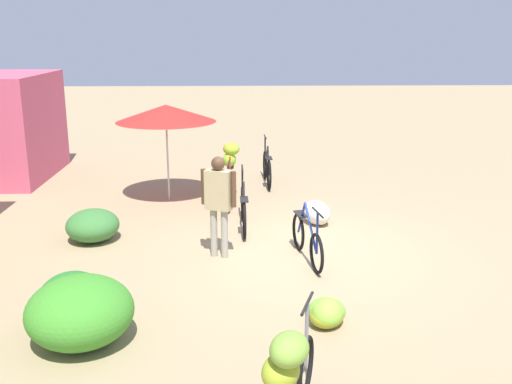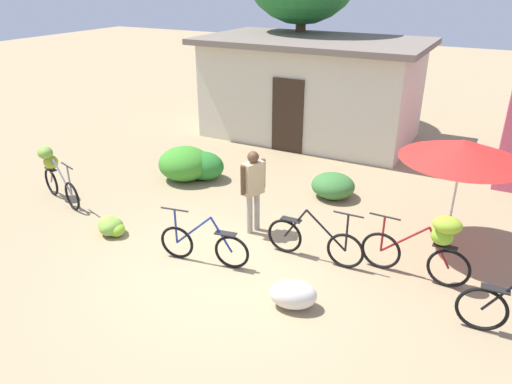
{
  "view_description": "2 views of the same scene",
  "coord_description": "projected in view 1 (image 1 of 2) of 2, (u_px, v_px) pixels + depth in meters",
  "views": [
    {
      "loc": [
        -9.04,
        1.0,
        3.47
      ],
      "look_at": [
        0.72,
        0.7,
        0.81
      ],
      "focal_mm": 41.81,
      "sensor_mm": 36.0,
      "label": 1
    },
    {
      "loc": [
        3.63,
        -5.75,
        4.49
      ],
      "look_at": [
        0.14,
        0.82,
        1.09
      ],
      "focal_mm": 33.5,
      "sensor_mm": 36.0,
      "label": 2
    }
  ],
  "objects": [
    {
      "name": "bicycle_by_shop",
      "position": [
        230.0,
        167.0,
        12.36
      ],
      "size": [
        1.73,
        0.4,
        1.2
      ],
      "color": "black",
      "rests_on": "ground"
    },
    {
      "name": "bicycle_near_pile",
      "position": [
        307.0,
        240.0,
        9.2
      ],
      "size": [
        1.6,
        0.33,
        0.95
      ],
      "color": "black",
      "rests_on": "ground"
    },
    {
      "name": "bicycle_rightmost",
      "position": [
        267.0,
        169.0,
        13.81
      ],
      "size": [
        1.74,
        0.16,
        1.04
      ],
      "color": "black",
      "rests_on": "ground"
    },
    {
      "name": "hedge_bush_front_left",
      "position": [
        80.0,
        312.0,
        6.74
      ],
      "size": [
        1.23,
        1.22,
        0.78
      ],
      "primitive_type": "ellipsoid",
      "color": "#3C8B28",
      "rests_on": "ground"
    },
    {
      "name": "banana_pile_on_ground",
      "position": [
        327.0,
        313.0,
        7.23
      ],
      "size": [
        0.71,
        0.6,
        0.36
      ],
      "color": "#89C13D",
      "rests_on": "ground"
    },
    {
      "name": "ground_plane",
      "position": [
        301.0,
        252.0,
        9.66
      ],
      "size": [
        60.0,
        60.0,
        0.0
      ],
      "primitive_type": "plane",
      "color": "#9B8561"
    },
    {
      "name": "market_umbrella",
      "position": [
        166.0,
        113.0,
        12.16
      ],
      "size": [
        2.05,
        2.05,
        2.01
      ],
      "color": "beige",
      "rests_on": "ground"
    },
    {
      "name": "hedge_bush_mid",
      "position": [
        93.0,
        225.0,
        10.11
      ],
      "size": [
        0.95,
        0.89,
        0.54
      ],
      "primitive_type": "ellipsoid",
      "color": "#387334",
      "rests_on": "ground"
    },
    {
      "name": "produce_sack",
      "position": [
        317.0,
        212.0,
        10.99
      ],
      "size": [
        0.8,
        0.64,
        0.44
      ],
      "primitive_type": "ellipsoid",
      "rotation": [
        0.0,
        0.0,
        0.32
      ],
      "color": "silver",
      "rests_on": "ground"
    },
    {
      "name": "person_vendor",
      "position": [
        219.0,
        197.0,
        9.19
      ],
      "size": [
        0.33,
        0.55,
        1.62
      ],
      "color": "gray",
      "rests_on": "ground"
    },
    {
      "name": "bicycle_center_loaded",
      "position": [
        243.0,
        209.0,
        10.72
      ],
      "size": [
        1.73,
        0.15,
        1.01
      ],
      "color": "black",
      "rests_on": "ground"
    },
    {
      "name": "hedge_bush_front_right",
      "position": [
        71.0,
        301.0,
        7.14
      ],
      "size": [
        1.01,
        0.81,
        0.67
      ],
      "primitive_type": "ellipsoid",
      "color": "#277629",
      "rests_on": "ground"
    },
    {
      "name": "bicycle_leftmost",
      "position": [
        289.0,
        374.0,
        4.97
      ],
      "size": [
        1.59,
        0.65,
        1.16
      ],
      "color": "black",
      "rests_on": "ground"
    }
  ]
}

